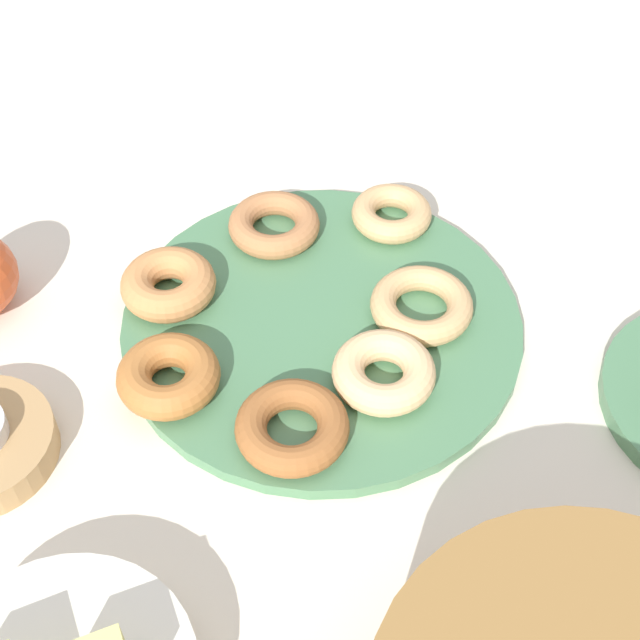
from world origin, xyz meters
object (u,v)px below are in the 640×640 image
at_px(donut_0, 422,305).
at_px(donut_4, 292,427).
at_px(donut_6, 392,214).
at_px(donut_plate, 322,323).
at_px(donut_3, 384,372).
at_px(donut_5, 168,376).
at_px(donut_1, 274,225).
at_px(donut_2, 168,284).

height_order(donut_0, donut_4, donut_4).
bearing_deg(donut_6, donut_4, 73.22).
bearing_deg(donut_plate, donut_0, -174.17).
height_order(donut_4, donut_6, donut_4).
relative_size(donut_4, donut_6, 1.15).
relative_size(donut_0, donut_4, 1.01).
relative_size(donut_3, donut_5, 1.01).
bearing_deg(donut_6, donut_plate, 64.81).
bearing_deg(donut_plate, donut_4, 82.59).
xyz_separation_m(donut_3, donut_6, (-0.01, -0.19, -0.00)).
relative_size(donut_1, donut_3, 1.03).
bearing_deg(donut_1, donut_plate, 115.49).
distance_m(donut_2, donut_4, 0.19).
bearing_deg(donut_4, donut_3, -140.82).
xyz_separation_m(donut_4, donut_5, (0.10, -0.04, 0.00)).
distance_m(donut_2, donut_3, 0.21).
xyz_separation_m(donut_5, donut_6, (-0.18, -0.21, -0.00)).
height_order(donut_2, donut_4, donut_2).
relative_size(donut_2, donut_3, 1.00).
relative_size(donut_4, donut_5, 1.06).
distance_m(donut_plate, donut_2, 0.14).
bearing_deg(donut_1, donut_0, 144.53).
distance_m(donut_1, donut_6, 0.11).
bearing_deg(donut_1, donut_5, 70.10).
bearing_deg(donut_3, donut_1, -59.27).
bearing_deg(donut_plate, donut_6, -115.19).
xyz_separation_m(donut_3, donut_5, (0.17, 0.01, 0.00)).
height_order(donut_plate, donut_6, donut_6).
relative_size(donut_plate, donut_4, 3.94).
distance_m(donut_plate, donut_5, 0.14).
height_order(donut_1, donut_6, same).
bearing_deg(donut_0, donut_2, -2.77).
bearing_deg(donut_5, donut_1, -109.90).
height_order(donut_plate, donut_5, donut_5).
xyz_separation_m(donut_plate, donut_2, (0.13, -0.02, 0.02)).
xyz_separation_m(donut_plate, donut_4, (0.02, 0.12, 0.02)).
bearing_deg(donut_5, donut_0, -155.93).
distance_m(donut_4, donut_5, 0.11).
relative_size(donut_plate, donut_5, 4.16).
bearing_deg(donut_6, donut_1, 11.26).
bearing_deg(donut_5, donut_2, -80.40).
height_order(donut_2, donut_5, same).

